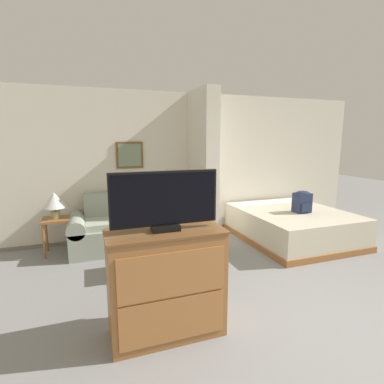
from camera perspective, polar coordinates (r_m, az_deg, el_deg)
The scene contains 11 objects.
ground_plane at distance 3.17m, azimuth 28.67°, elevation -25.28°, with size 20.00×20.00×0.00m, color gray.
wall_back at distance 5.75m, azimuth 1.19°, elevation 5.31°, with size 6.87×0.16×2.60m.
wall_partition_pillar at distance 5.24m, azimuth 2.04°, elevation 4.89°, with size 0.24×0.90×2.60m.
couch at distance 5.14m, azimuth -10.66°, elevation -6.57°, with size 2.12×0.84×0.88m.
coffee_table at distance 4.09m, azimuth -8.71°, elevation -10.53°, with size 0.59×0.52×0.39m.
side_table at distance 5.11m, azimuth -24.43°, elevation -5.79°, with size 0.40×0.40×0.57m.
table_lamp at distance 5.02m, azimuth -24.74°, elevation -1.57°, with size 0.34×0.34×0.41m.
tv_dresser at distance 2.82m, azimuth -4.91°, elevation -16.91°, with size 1.04×0.48×0.99m.
tv at distance 2.57m, azimuth -5.17°, elevation -1.68°, with size 0.94×0.16×0.52m.
bed at distance 5.66m, azimuth 18.35°, elevation -5.86°, with size 1.71×2.00×0.53m.
backpack at distance 5.46m, azimuth 20.26°, elevation -1.66°, with size 0.27×0.23×0.37m.
Camera 1 is at (-2.05, -1.64, 1.78)m, focal length 28.00 mm.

